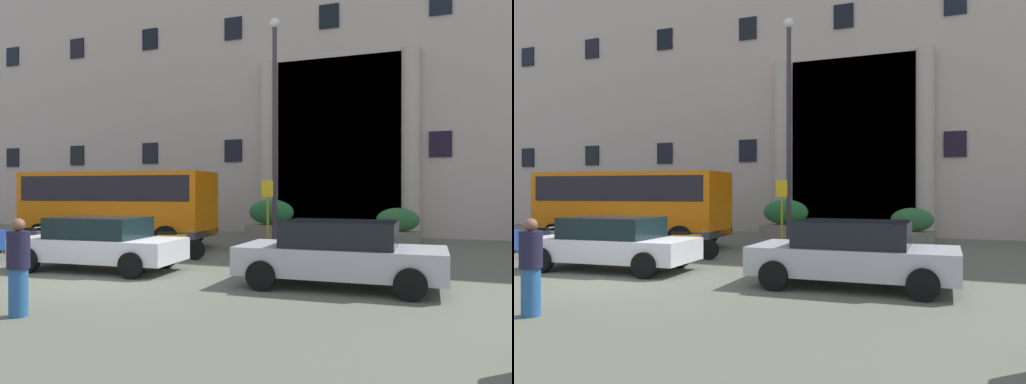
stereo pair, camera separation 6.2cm
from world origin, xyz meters
TOP-DOWN VIEW (x-y plane):
  - ground_plane at (0.00, 0.00)m, footprint 80.00×64.00m
  - office_building_facade at (0.01, 17.48)m, footprint 42.10×9.64m
  - orange_minibus at (-3.68, 5.50)m, footprint 7.06×3.21m
  - bus_stop_sign at (1.32, 7.59)m, footprint 0.44×0.08m
  - hedge_planter_far_east at (5.68, 10.54)m, footprint 1.72×0.81m
  - hedge_planter_entrance_left at (0.38, 10.70)m, footprint 2.11×0.91m
  - hedge_planter_east at (-8.01, 10.17)m, footprint 1.86×0.73m
  - hedge_planter_entrance_right at (-4.75, 10.63)m, footprint 1.86×0.80m
  - parked_sedan_far at (-0.96, 1.00)m, footprint 4.44×2.17m
  - parked_sedan_second at (5.31, 1.02)m, footprint 4.37×2.19m
  - motorcycle_far_end at (-5.22, 3.01)m, footprint 1.87×0.73m
  - scooter_by_planter at (-0.23, 3.36)m, footprint 1.94×0.72m
  - pedestrian_woman_dark_dress at (0.89, -3.33)m, footprint 0.36×0.36m
  - lamppost_plaza_centre at (1.21, 8.71)m, footprint 0.40×0.40m

SIDE VIEW (x-z plane):
  - ground_plane at x=0.00m, z-range -0.12..0.00m
  - motorcycle_far_end at x=-5.22m, z-range 0.01..0.90m
  - scooter_by_planter at x=-0.23m, z-range 0.01..0.90m
  - hedge_planter_east at x=-8.01m, z-range -0.02..1.26m
  - hedge_planter_far_east at x=5.68m, z-range -0.02..1.35m
  - parked_sedan_far at x=-0.96m, z-range 0.02..1.39m
  - hedge_planter_entrance_right at x=-4.75m, z-range -0.02..1.45m
  - parked_sedan_second at x=5.31m, z-range 0.02..1.43m
  - pedestrian_woman_dark_dress at x=0.89m, z-range 0.00..1.61m
  - hedge_planter_entrance_left at x=0.38m, z-range -0.03..1.64m
  - bus_stop_sign at x=1.32m, z-range 0.30..2.72m
  - orange_minibus at x=-3.68m, z-range 0.27..2.98m
  - lamppost_plaza_centre at x=1.21m, z-range 0.64..9.40m
  - office_building_facade at x=0.01m, z-range 0.00..18.32m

